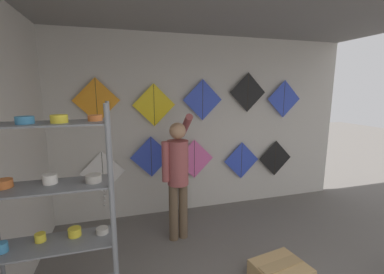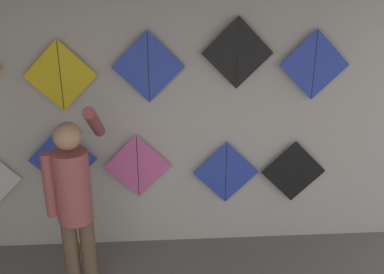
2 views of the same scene
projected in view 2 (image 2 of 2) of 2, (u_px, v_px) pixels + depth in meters
name	position (u px, v px, depth m)	size (l,w,h in m)	color
back_panel	(145.00, 110.00, 3.95)	(5.21, 0.06, 2.80)	beige
shopkeeper	(75.00, 199.00, 3.31)	(0.42, 0.61, 1.68)	brown
kite_1	(63.00, 160.00, 3.97)	(0.64, 0.01, 0.64)	blue
kite_2	(138.00, 166.00, 4.05)	(0.64, 0.01, 0.64)	pink
kite_3	(226.00, 173.00, 4.13)	(0.64, 0.01, 0.64)	blue
kite_4	(293.00, 172.00, 4.17)	(0.64, 0.01, 0.64)	black
kite_6	(60.00, 76.00, 3.70)	(0.64, 0.01, 0.64)	yellow
kite_7	(148.00, 67.00, 3.72)	(0.64, 0.01, 0.64)	blue
kite_8	(238.00, 53.00, 3.73)	(0.64, 0.01, 0.64)	black
kite_9	(314.00, 65.00, 3.81)	(0.64, 0.01, 0.64)	blue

